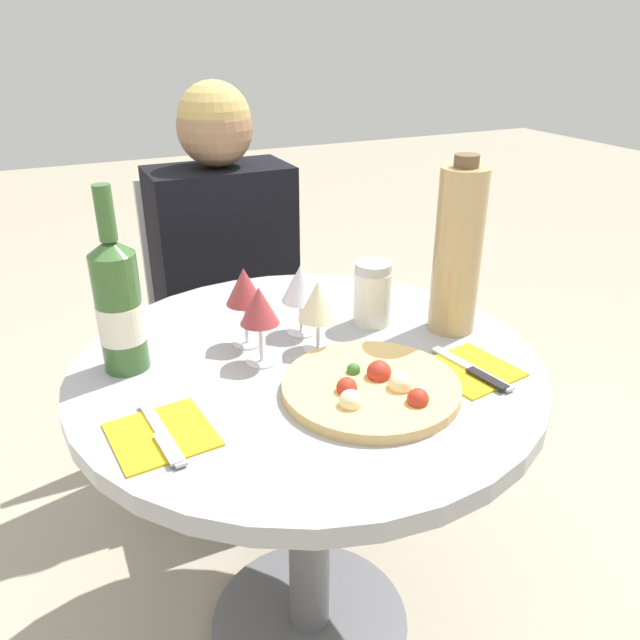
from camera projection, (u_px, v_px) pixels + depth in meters
The scene contains 14 objects.
ground_plane at pixel (310, 624), 1.51m from camera, with size 12.00×12.00×0.00m, color #9E937F.
dining_table at pixel (308, 429), 1.26m from camera, with size 0.89×0.89×0.74m.
chair_behind_diner at pixel (223, 328), 1.99m from camera, with size 0.40×0.40×0.91m.
seated_diner at pixel (235, 317), 1.83m from camera, with size 0.39×0.45×1.19m.
pizza_large at pixel (372, 387), 1.08m from camera, with size 0.31×0.31×0.05m.
wine_bottle at pixel (119, 306), 1.11m from camera, with size 0.08×0.08×0.34m.
tall_carafe at pixel (458, 251), 1.24m from camera, with size 0.10×0.10×0.36m.
sugar_shaker at pixel (373, 294), 1.31m from camera, with size 0.08×0.08×0.14m.
wine_glass_back_right at pixel (301, 284), 1.25m from camera, with size 0.08×0.08×0.15m.
wine_glass_back_left at pixel (244, 288), 1.20m from camera, with size 0.07×0.07×0.16m.
wine_glass_front_left at pixel (259, 307), 1.14m from camera, with size 0.07×0.07×0.15m.
wine_glass_front_right at pixel (318, 301), 1.19m from camera, with size 0.08×0.08×0.14m.
place_setting_left at pixel (162, 435), 0.97m from camera, with size 0.16×0.19×0.01m.
place_setting_right at pixel (471, 370), 1.15m from camera, with size 0.17×0.19×0.01m.
Camera 1 is at (-0.42, -0.96, 1.32)m, focal length 35.00 mm.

